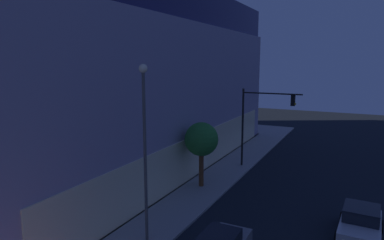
% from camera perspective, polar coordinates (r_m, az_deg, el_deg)
% --- Properties ---
extents(modern_building, '(36.50, 23.55, 15.44)m').
position_cam_1_polar(modern_building, '(33.88, -17.00, 6.40)').
color(modern_building, '#4C4C51').
rests_on(modern_building, ground).
extents(traffic_light_far_corner, '(0.32, 5.09, 6.90)m').
position_cam_1_polar(traffic_light_far_corner, '(29.94, 11.29, 0.83)').
color(traffic_light_far_corner, black).
rests_on(traffic_light_far_corner, sidewalk_corner).
extents(street_lamp_sidewalk, '(0.44, 0.44, 9.07)m').
position_cam_1_polar(street_lamp_sidewalk, '(17.03, -7.94, -2.47)').
color(street_lamp_sidewalk, '#4F4F4F').
rests_on(street_lamp_sidewalk, sidewalk_corner).
extents(sidewalk_tree, '(2.49, 2.49, 4.83)m').
position_cam_1_polar(sidewalk_tree, '(25.02, 1.59, -3.32)').
color(sidewalk_tree, brown).
rests_on(sidewalk_tree, sidewalk_corner).
extents(car_silver, '(4.17, 2.35, 1.63)m').
position_cam_1_polar(car_silver, '(21.01, 26.39, -15.15)').
color(car_silver, '#B7BABF').
rests_on(car_silver, ground).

